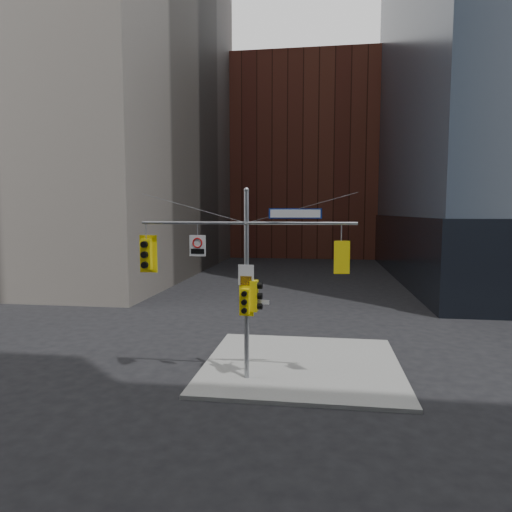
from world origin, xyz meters
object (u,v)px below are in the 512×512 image
(signal_assembly, at_px, (247,266))
(traffic_light_east_arm, at_px, (341,257))
(traffic_light_pole_side, at_px, (255,296))
(street_sign_blade, at_px, (295,214))
(regulatory_sign_arm, at_px, (198,245))
(traffic_light_west_arm, at_px, (147,254))
(traffic_light_pole_front, at_px, (245,301))

(signal_assembly, distance_m, traffic_light_east_arm, 3.46)
(signal_assembly, distance_m, traffic_light_pole_side, 1.16)
(signal_assembly, bearing_deg, street_sign_blade, 0.11)
(traffic_light_pole_side, relative_size, regulatory_sign_arm, 1.46)
(traffic_light_west_arm, bearing_deg, regulatory_sign_arm, -1.50)
(signal_assembly, bearing_deg, traffic_light_pole_side, 0.84)
(traffic_light_east_arm, height_order, regulatory_sign_arm, regulatory_sign_arm)
(traffic_light_west_arm, relative_size, street_sign_blade, 0.76)
(traffic_light_west_arm, relative_size, traffic_light_east_arm, 1.23)
(signal_assembly, height_order, traffic_light_east_arm, signal_assembly)
(traffic_light_west_arm, height_order, traffic_light_east_arm, traffic_light_west_arm)
(signal_assembly, relative_size, traffic_light_pole_front, 6.94)
(traffic_light_east_arm, height_order, traffic_light_pole_front, traffic_light_east_arm)
(traffic_light_west_arm, height_order, traffic_light_pole_side, traffic_light_west_arm)
(regulatory_sign_arm, bearing_deg, traffic_light_west_arm, -175.29)
(traffic_light_pole_front, bearing_deg, traffic_light_pole_side, 44.53)
(traffic_light_east_arm, bearing_deg, traffic_light_pole_front, -4.07)
(traffic_light_pole_front, bearing_deg, signal_assembly, 94.97)
(street_sign_blade, xyz_separation_m, regulatory_sign_arm, (-3.64, -0.02, -1.17))
(street_sign_blade, bearing_deg, traffic_light_pole_front, -178.87)
(traffic_light_east_arm, relative_size, traffic_light_pole_side, 1.02)
(signal_assembly, bearing_deg, traffic_light_pole_front, -89.90)
(traffic_light_pole_side, height_order, regulatory_sign_arm, regulatory_sign_arm)
(traffic_light_east_arm, xyz_separation_m, traffic_light_pole_side, (-3.11, 0.00, -1.50))
(traffic_light_east_arm, height_order, traffic_light_pole_side, traffic_light_east_arm)
(traffic_light_pole_front, height_order, regulatory_sign_arm, regulatory_sign_arm)
(traffic_light_west_arm, xyz_separation_m, traffic_light_east_arm, (7.31, -0.01, -0.00))
(traffic_light_pole_side, xyz_separation_m, street_sign_blade, (1.46, -0.00, 3.05))
(street_sign_blade, height_order, regulatory_sign_arm, street_sign_blade)
(signal_assembly, bearing_deg, traffic_light_west_arm, 179.79)
(traffic_light_west_arm, relative_size, regulatory_sign_arm, 1.82)
(signal_assembly, xyz_separation_m, street_sign_blade, (1.79, 0.00, 1.93))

